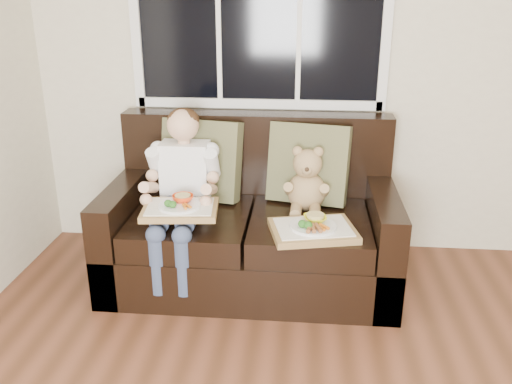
# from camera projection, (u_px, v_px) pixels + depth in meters

# --- Properties ---
(loveseat) EXTENTS (1.70, 0.92, 0.96)m
(loveseat) POSITION_uv_depth(u_px,v_px,m) (252.00, 229.00, 3.33)
(loveseat) COLOR black
(loveseat) RESTS_ON ground
(pillow_left) EXTENTS (0.53, 0.32, 0.51)m
(pillow_left) POSITION_uv_depth(u_px,v_px,m) (201.00, 160.00, 3.37)
(pillow_left) COLOR #61643E
(pillow_left) RESTS_ON loveseat
(pillow_right) EXTENTS (0.52, 0.32, 0.50)m
(pillow_right) POSITION_uv_depth(u_px,v_px,m) (309.00, 163.00, 3.31)
(pillow_right) COLOR #61643E
(pillow_right) RESTS_ON loveseat
(child) EXTENTS (0.41, 0.61, 0.93)m
(child) POSITION_uv_depth(u_px,v_px,m) (182.00, 180.00, 3.13)
(child) COLOR white
(child) RESTS_ON loveseat
(teddy_bear) EXTENTS (0.24, 0.30, 0.40)m
(teddy_bear) POSITION_uv_depth(u_px,v_px,m) (307.00, 184.00, 3.21)
(teddy_bear) COLOR #A18555
(teddy_bear) RESTS_ON loveseat
(tray_left) EXTENTS (0.43, 0.35, 0.09)m
(tray_left) POSITION_uv_depth(u_px,v_px,m) (180.00, 208.00, 2.95)
(tray_left) COLOR olive
(tray_left) RESTS_ON child
(tray_right) EXTENTS (0.51, 0.43, 0.10)m
(tray_right) POSITION_uv_depth(u_px,v_px,m) (313.00, 229.00, 2.92)
(tray_right) COLOR olive
(tray_right) RESTS_ON loveseat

